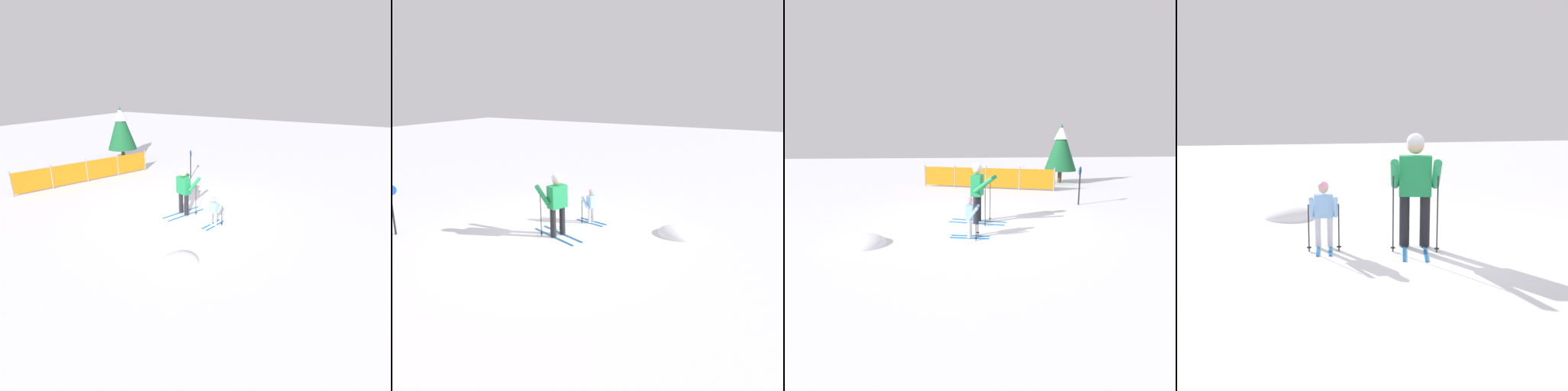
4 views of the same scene
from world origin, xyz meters
The scene contains 4 objects.
ground_plane centered at (0.00, 0.00, 0.00)m, with size 60.00×60.00×0.00m, color white.
skier_adult centered at (-0.16, -0.09, 1.04)m, with size 1.66×0.95×1.73m.
skier_child centered at (-0.47, -1.43, 0.59)m, with size 0.98×0.50×1.02m.
snow_mound centered at (-3.03, -1.70, 0.00)m, with size 1.18×1.00×0.47m, color white.
Camera 2 is at (-5.46, 7.92, 3.86)m, focal length 35.00 mm.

